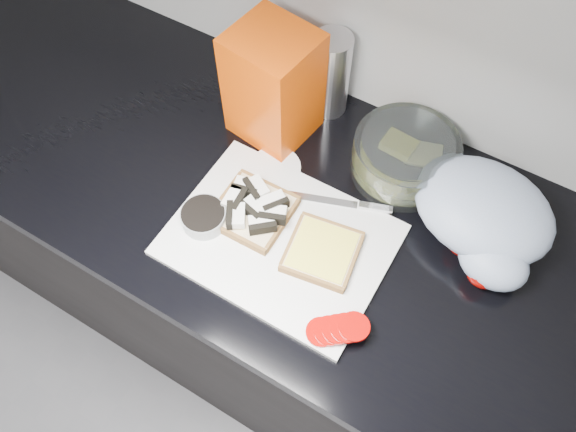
{
  "coord_description": "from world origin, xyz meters",
  "views": [
    {
      "loc": [
        0.18,
        0.69,
        1.83
      ],
      "look_at": [
        -0.09,
        1.14,
        0.95
      ],
      "focal_mm": 35.0,
      "sensor_mm": 36.0,
      "label": 1
    }
  ],
  "objects_px": {
    "bread_bag": "(273,85)",
    "glass_bowl": "(404,157)",
    "cutting_board": "(280,240)",
    "steel_canister": "(331,75)"
  },
  "relations": [
    {
      "from": "cutting_board",
      "to": "steel_canister",
      "type": "distance_m",
      "value": 0.36
    },
    {
      "from": "cutting_board",
      "to": "steel_canister",
      "type": "bearing_deg",
      "value": 103.61
    },
    {
      "from": "cutting_board",
      "to": "steel_canister",
      "type": "xyz_separation_m",
      "value": [
        -0.08,
        0.34,
        0.09
      ]
    },
    {
      "from": "cutting_board",
      "to": "glass_bowl",
      "type": "height_order",
      "value": "glass_bowl"
    },
    {
      "from": "bread_bag",
      "to": "steel_canister",
      "type": "bearing_deg",
      "value": 64.04
    },
    {
      "from": "steel_canister",
      "to": "glass_bowl",
      "type": "bearing_deg",
      "value": -19.52
    },
    {
      "from": "glass_bowl",
      "to": "bread_bag",
      "type": "height_order",
      "value": "bread_bag"
    },
    {
      "from": "cutting_board",
      "to": "bread_bag",
      "type": "xyz_separation_m",
      "value": [
        -0.15,
        0.24,
        0.11
      ]
    },
    {
      "from": "glass_bowl",
      "to": "steel_canister",
      "type": "distance_m",
      "value": 0.23
    },
    {
      "from": "bread_bag",
      "to": "glass_bowl",
      "type": "bearing_deg",
      "value": 14.65
    }
  ]
}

